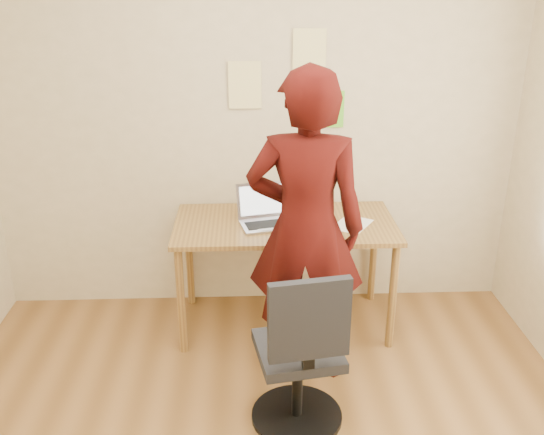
{
  "coord_description": "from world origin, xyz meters",
  "views": [
    {
      "loc": [
        -0.05,
        -2.16,
        2.22
      ],
      "look_at": [
        0.08,
        0.95,
        0.95
      ],
      "focal_mm": 40.0,
      "sensor_mm": 36.0,
      "label": 1
    }
  ],
  "objects_px": {
    "desk": "(285,235)",
    "person": "(306,229)",
    "laptop": "(265,215)",
    "office_chair": "(301,362)",
    "phone": "(313,234)"
  },
  "relations": [
    {
      "from": "laptop",
      "to": "person",
      "type": "relative_size",
      "value": 0.21
    },
    {
      "from": "laptop",
      "to": "phone",
      "type": "height_order",
      "value": "laptop"
    },
    {
      "from": "desk",
      "to": "office_chair",
      "type": "distance_m",
      "value": 1.04
    },
    {
      "from": "desk",
      "to": "laptop",
      "type": "xyz_separation_m",
      "value": [
        -0.12,
        -0.0,
        0.14
      ]
    },
    {
      "from": "desk",
      "to": "laptop",
      "type": "height_order",
      "value": "laptop"
    },
    {
      "from": "office_chair",
      "to": "phone",
      "type": "bearing_deg",
      "value": 70.88
    },
    {
      "from": "desk",
      "to": "person",
      "type": "distance_m",
      "value": 0.56
    },
    {
      "from": "office_chair",
      "to": "laptop",
      "type": "bearing_deg",
      "value": 88.62
    },
    {
      "from": "phone",
      "to": "person",
      "type": "distance_m",
      "value": 0.33
    },
    {
      "from": "phone",
      "to": "office_chair",
      "type": "relative_size",
      "value": 0.14
    },
    {
      "from": "desk",
      "to": "laptop",
      "type": "relative_size",
      "value": 3.68
    },
    {
      "from": "laptop",
      "to": "office_chair",
      "type": "bearing_deg",
      "value": -94.72
    },
    {
      "from": "desk",
      "to": "person",
      "type": "height_order",
      "value": "person"
    },
    {
      "from": "desk",
      "to": "person",
      "type": "xyz_separation_m",
      "value": [
        0.08,
        -0.49,
        0.25
      ]
    },
    {
      "from": "person",
      "to": "phone",
      "type": "bearing_deg",
      "value": -96.56
    }
  ]
}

